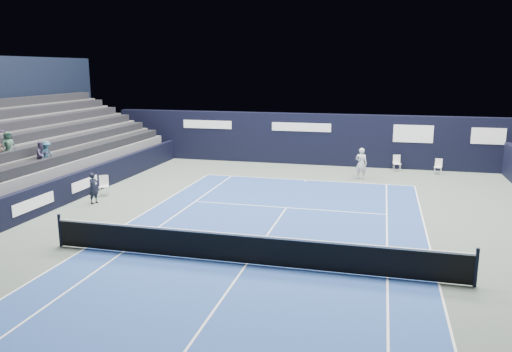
{
  "coord_description": "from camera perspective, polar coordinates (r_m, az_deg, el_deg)",
  "views": [
    {
      "loc": [
        3.75,
        -13.63,
        5.79
      ],
      "look_at": [
        -1.35,
        6.45,
        1.3
      ],
      "focal_mm": 35.0,
      "sensor_mm": 36.0,
      "label": 1
    }
  ],
  "objects": [
    {
      "name": "folding_chair_back_a",
      "position": [
        29.74,
        15.8,
        1.57
      ],
      "size": [
        0.46,
        0.45,
        0.92
      ],
      "rotation": [
        0.0,
        0.0,
        0.17
      ],
      "color": "white",
      "rests_on": "ground"
    },
    {
      "name": "line_judge_chair",
      "position": [
        24.14,
        -17.01,
        -0.89
      ],
      "size": [
        0.54,
        0.53,
        0.94
      ],
      "rotation": [
        0.0,
        0.0,
        0.41
      ],
      "color": "white",
      "rests_on": "ground"
    },
    {
      "name": "line_judge",
      "position": [
        22.79,
        -18.06,
        -1.33
      ],
      "size": [
        0.47,
        0.57,
        1.36
      ],
      "primitive_type": "imported",
      "rotation": [
        0.0,
        0.0,
        1.25
      ],
      "color": "black",
      "rests_on": "ground"
    },
    {
      "name": "tennis_net",
      "position": [
        15.09,
        -1.08,
        -8.26
      ],
      "size": [
        12.9,
        0.1,
        1.1
      ],
      "color": "black",
      "rests_on": "ground"
    },
    {
      "name": "folding_chair_back_b",
      "position": [
        29.53,
        20.11,
        1.15
      ],
      "size": [
        0.45,
        0.44,
        0.87
      ],
      "rotation": [
        0.0,
        0.0,
        -0.21
      ],
      "color": "white",
      "rests_on": "ground"
    },
    {
      "name": "court_markings",
      "position": [
        15.27,
        -1.07,
        -10.01
      ],
      "size": [
        11.03,
        23.83,
        0.0
      ],
      "color": "white",
      "rests_on": "court_surface"
    },
    {
      "name": "court_surface",
      "position": [
        15.27,
        -1.07,
        -10.04
      ],
      "size": [
        10.97,
        23.77,
        0.01
      ],
      "primitive_type": "cube",
      "color": "navy",
      "rests_on": "ground"
    },
    {
      "name": "tennis_player",
      "position": [
        27.04,
        11.92,
        1.42
      ],
      "size": [
        0.63,
        0.83,
        1.67
      ],
      "color": "silver",
      "rests_on": "ground"
    },
    {
      "name": "back_sponsor_wall",
      "position": [
        30.65,
        7.1,
        4.19
      ],
      "size": [
        26.0,
        0.63,
        3.1
      ],
      "color": "black",
      "rests_on": "ground"
    },
    {
      "name": "side_barrier_left",
      "position": [
        24.22,
        -19.34,
        -0.84
      ],
      "size": [
        0.33,
        22.0,
        1.2
      ],
      "color": "black",
      "rests_on": "ground"
    },
    {
      "name": "ground",
      "position": [
        17.08,
        0.72,
        -7.58
      ],
      "size": [
        48.0,
        48.0,
        0.0
      ],
      "primitive_type": "plane",
      "color": "#4B594F",
      "rests_on": "ground"
    },
    {
      "name": "spectator_stand",
      "position": [
        27.01,
        -25.07,
        2.91
      ],
      "size": [
        6.0,
        18.0,
        6.4
      ],
      "color": "#555558",
      "rests_on": "ground"
    }
  ]
}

